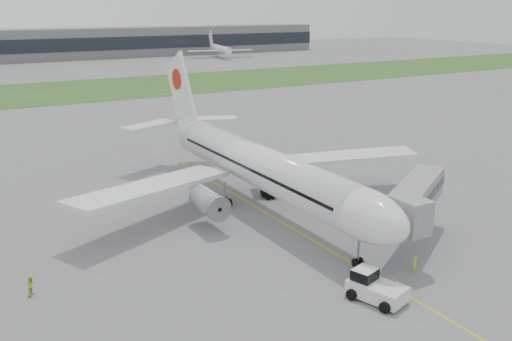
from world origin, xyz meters
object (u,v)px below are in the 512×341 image
airliner (255,163)px  pushback_tug (374,286)px  jet_bridge (415,198)px  ground_crew_near (415,265)px

airliner → pushback_tug: airliner is taller
airliner → jet_bridge: bearing=-65.2°
airliner → pushback_tug: (-2.91, -25.42, -4.52)m
pushback_tug → jet_bridge: jet_bridge is taller
airliner → ground_crew_near: bearing=-80.8°
pushback_tug → jet_bridge: 13.96m
pushback_tug → ground_crew_near: pushback_tug is taller
airliner → ground_crew_near: size_ratio=33.49×
ground_crew_near → pushback_tug: bearing=-8.6°
ground_crew_near → airliner: bearing=-104.9°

